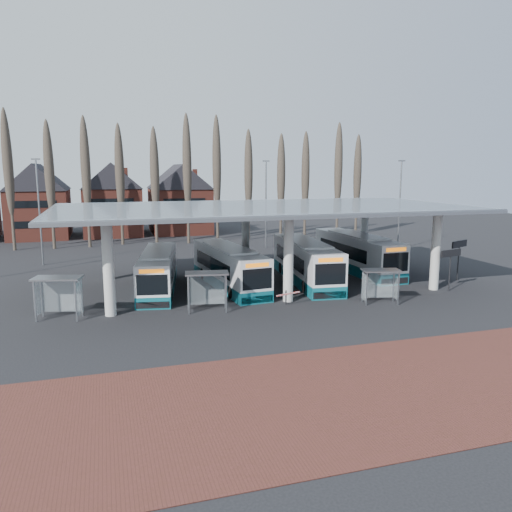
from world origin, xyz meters
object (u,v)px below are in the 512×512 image
object	(u,v)px
bus_3	(357,253)
shelter_0	(59,288)
bus_1	(229,268)
bus_0	(158,272)
shelter_2	(380,279)
bus_2	(306,262)
shelter_1	(207,282)

from	to	relation	value
bus_3	shelter_0	bearing A→B (deg)	-163.32
bus_1	shelter_0	bearing A→B (deg)	-161.81
bus_0	shelter_2	distance (m)	16.47
bus_0	shelter_0	xyz separation A→B (m)	(-6.64, -5.70, 0.49)
bus_0	bus_3	distance (m)	18.22
bus_2	shelter_1	bearing A→B (deg)	-140.73
bus_0	bus_2	distance (m)	11.97
bus_2	bus_3	world-z (taller)	bus_3
bus_2	shelter_0	world-z (taller)	bus_2
bus_3	shelter_1	xyz separation A→B (m)	(-15.62, -8.89, 0.28)
bus_1	shelter_2	bearing A→B (deg)	-47.67
bus_3	shelter_2	bearing A→B (deg)	-111.17
bus_0	shelter_1	distance (m)	7.09
bus_0	shelter_2	world-z (taller)	bus_0
bus_0	shelter_0	bearing A→B (deg)	-129.36
bus_1	shelter_1	xyz separation A→B (m)	(-3.00, -6.30, 0.37)
bus_0	bus_3	xyz separation A→B (m)	(18.08, 2.25, 0.17)
shelter_2	shelter_0	bearing A→B (deg)	-173.44
bus_1	shelter_1	world-z (taller)	bus_1
shelter_2	bus_0	bearing A→B (deg)	163.45
bus_0	shelter_2	bearing A→B (deg)	-20.08
bus_3	shelter_2	xyz separation A→B (m)	(-3.83, -10.50, 0.13)
shelter_1	shelter_2	distance (m)	11.91
bus_1	shelter_0	xyz separation A→B (m)	(-12.09, -5.36, 0.41)
bus_2	shelter_2	distance (m)	8.16
bus_2	bus_3	distance (m)	6.67
bus_3	shelter_1	bearing A→B (deg)	-151.52
bus_3	shelter_0	distance (m)	25.97
bus_0	bus_2	size ratio (longest dim) A/B	0.90
bus_1	shelter_2	xyz separation A→B (m)	(8.80, -7.91, 0.22)
shelter_0	bus_2	bearing A→B (deg)	30.57
bus_1	bus_2	world-z (taller)	bus_2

